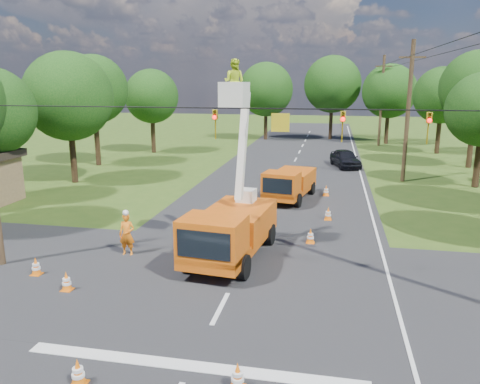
% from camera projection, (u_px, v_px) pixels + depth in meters
% --- Properties ---
extents(ground, '(140.00, 140.00, 0.00)m').
position_uv_depth(ground, '(284.00, 182.00, 34.15)').
color(ground, '#324F17').
rests_on(ground, ground).
extents(road_main, '(12.00, 100.00, 0.06)m').
position_uv_depth(road_main, '(284.00, 182.00, 34.15)').
color(road_main, black).
rests_on(road_main, ground).
extents(road_cross, '(56.00, 10.00, 0.07)m').
position_uv_depth(road_cross, '(233.00, 284.00, 16.97)').
color(road_cross, black).
rests_on(road_cross, ground).
extents(stop_bar, '(9.00, 0.45, 0.02)m').
position_uv_depth(stop_bar, '(191.00, 368.00, 12.01)').
color(stop_bar, silver).
rests_on(stop_bar, ground).
extents(edge_line, '(0.12, 90.00, 0.02)m').
position_uv_depth(edge_line, '(363.00, 185.00, 33.09)').
color(edge_line, silver).
rests_on(edge_line, ground).
extents(bucket_truck, '(3.06, 6.51, 8.01)m').
position_uv_depth(bucket_truck, '(231.00, 220.00, 18.99)').
color(bucket_truck, '#D8540F').
rests_on(bucket_truck, ground).
extents(second_truck, '(2.99, 5.74, 2.05)m').
position_uv_depth(second_truck, '(289.00, 183.00, 28.71)').
color(second_truck, '#D8540F').
rests_on(second_truck, ground).
extents(ground_worker, '(0.69, 0.47, 1.84)m').
position_uv_depth(ground_worker, '(127.00, 234.00, 19.57)').
color(ground_worker, orange).
rests_on(ground_worker, ground).
extents(distant_car, '(2.96, 4.80, 1.53)m').
position_uv_depth(distant_car, '(345.00, 158.00, 39.89)').
color(distant_car, black).
rests_on(distant_car, ground).
extents(traffic_cone_0, '(0.38, 0.38, 0.71)m').
position_uv_depth(traffic_cone_0, '(78.00, 372.00, 11.22)').
color(traffic_cone_0, orange).
rests_on(traffic_cone_0, ground).
extents(traffic_cone_1, '(0.38, 0.38, 0.71)m').
position_uv_depth(traffic_cone_1, '(238.00, 376.00, 11.06)').
color(traffic_cone_1, orange).
rests_on(traffic_cone_1, ground).
extents(traffic_cone_2, '(0.38, 0.38, 0.71)m').
position_uv_depth(traffic_cone_2, '(310.00, 236.00, 21.12)').
color(traffic_cone_2, orange).
rests_on(traffic_cone_2, ground).
extents(traffic_cone_3, '(0.38, 0.38, 0.71)m').
position_uv_depth(traffic_cone_3, '(328.00, 214.00, 24.67)').
color(traffic_cone_3, orange).
rests_on(traffic_cone_3, ground).
extents(traffic_cone_4, '(0.38, 0.38, 0.71)m').
position_uv_depth(traffic_cone_4, '(67.00, 281.00, 16.32)').
color(traffic_cone_4, orange).
rests_on(traffic_cone_4, ground).
extents(traffic_cone_5, '(0.38, 0.38, 0.71)m').
position_uv_depth(traffic_cone_5, '(36.00, 266.00, 17.64)').
color(traffic_cone_5, orange).
rests_on(traffic_cone_5, ground).
extents(traffic_cone_7, '(0.38, 0.38, 0.71)m').
position_uv_depth(traffic_cone_7, '(326.00, 191.00, 29.89)').
color(traffic_cone_7, orange).
rests_on(traffic_cone_7, ground).
extents(pole_right_mid, '(1.80, 0.30, 10.00)m').
position_uv_depth(pole_right_mid, '(408.00, 111.00, 33.27)').
color(pole_right_mid, '#4C3823').
rests_on(pole_right_mid, ground).
extents(pole_right_far, '(1.80, 0.30, 10.00)m').
position_uv_depth(pole_right_far, '(381.00, 100.00, 52.36)').
color(pole_right_far, '#4C3823').
rests_on(pole_right_far, ground).
extents(signal_span, '(18.00, 0.29, 1.07)m').
position_uv_depth(signal_span, '(299.00, 122.00, 15.19)').
color(signal_span, black).
rests_on(signal_span, ground).
extents(tree_left_d, '(6.20, 6.20, 9.24)m').
position_uv_depth(tree_left_d, '(68.00, 97.00, 32.72)').
color(tree_left_d, '#382616').
rests_on(tree_left_d, ground).
extents(tree_left_e, '(5.80, 5.80, 9.41)m').
position_uv_depth(tree_left_e, '(94.00, 90.00, 39.65)').
color(tree_left_e, '#382616').
rests_on(tree_left_e, ground).
extents(tree_left_f, '(5.40, 5.40, 8.40)m').
position_uv_depth(tree_left_f, '(152.00, 96.00, 47.10)').
color(tree_left_f, '#382616').
rests_on(tree_left_f, ground).
extents(tree_right_d, '(6.00, 6.00, 9.70)m').
position_uv_depth(tree_right_d, '(477.00, 87.00, 38.40)').
color(tree_right_d, '#382616').
rests_on(tree_right_d, ground).
extents(tree_right_e, '(5.60, 5.60, 8.63)m').
position_uv_depth(tree_right_e, '(442.00, 95.00, 46.42)').
color(tree_right_e, '#382616').
rests_on(tree_right_e, ground).
extents(tree_far_a, '(6.60, 6.60, 9.50)m').
position_uv_depth(tree_far_a, '(266.00, 90.00, 57.53)').
color(tree_far_a, '#382616').
rests_on(tree_far_a, ground).
extents(tree_far_b, '(7.00, 7.00, 10.32)m').
position_uv_depth(tree_far_b, '(332.00, 84.00, 57.78)').
color(tree_far_b, '#382616').
rests_on(tree_far_b, ground).
extents(tree_far_c, '(6.20, 6.20, 9.18)m').
position_uv_depth(tree_far_c, '(389.00, 91.00, 53.86)').
color(tree_far_c, '#382616').
rests_on(tree_far_c, ground).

